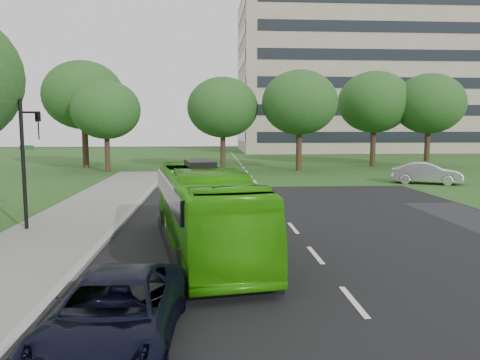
{
  "coord_description": "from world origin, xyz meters",
  "views": [
    {
      "loc": [
        -3.35,
        -16.39,
        4.11
      ],
      "look_at": [
        -1.94,
        5.39,
        1.6
      ],
      "focal_mm": 35.0,
      "sensor_mm": 36.0,
      "label": 1
    }
  ],
  "objects": [
    {
      "name": "tree_park_a",
      "position": [
        -12.59,
        26.51,
        5.56
      ],
      "size": [
        6.17,
        6.17,
        8.19
      ],
      "color": "black",
      "rests_on": "ground"
    },
    {
      "name": "suv",
      "position": [
        -5.12,
        -8.0,
        0.68
      ],
      "size": [
        2.48,
        5.01,
        1.37
      ],
      "primitive_type": "imported",
      "rotation": [
        0.0,
        0.0,
        -0.05
      ],
      "color": "black",
      "rests_on": "ground"
    },
    {
      "name": "sedan",
      "position": [
        12.15,
        15.97,
        0.79
      ],
      "size": [
        5.04,
        3.38,
        1.57
      ],
      "primitive_type": "imported",
      "rotation": [
        0.0,
        0.0,
        1.17
      ],
      "color": "#B2B3B8",
      "rests_on": "ground"
    },
    {
      "name": "ground",
      "position": [
        0.0,
        0.0,
        0.0
      ],
      "size": [
        160.0,
        160.0,
        0.0
      ],
      "primitive_type": "plane",
      "color": "black",
      "rests_on": "ground"
    },
    {
      "name": "tree_park_f",
      "position": [
        -15.61,
        30.72,
        7.11
      ],
      "size": [
        7.83,
        7.83,
        10.46
      ],
      "color": "black",
      "rests_on": "ground"
    },
    {
      "name": "street_surfaces",
      "position": [
        -0.38,
        22.75,
        0.03
      ],
      "size": [
        120.0,
        120.0,
        0.15
      ],
      "color": "black",
      "rests_on": "ground"
    },
    {
      "name": "tree_park_e",
      "position": [
        18.5,
        29.36,
        6.33
      ],
      "size": [
        6.99,
        6.99,
        9.32
      ],
      "color": "black",
      "rests_on": "ground"
    },
    {
      "name": "bus",
      "position": [
        -3.53,
        -1.25,
        1.37
      ],
      "size": [
        3.96,
        10.11,
        2.75
      ],
      "primitive_type": "imported",
      "rotation": [
        0.0,
        0.0,
        0.17
      ],
      "color": "#32A00C",
      "rests_on": "ground"
    },
    {
      "name": "tree_park_c",
      "position": [
        4.9,
        26.47,
        6.26
      ],
      "size": [
        6.95,
        6.95,
        9.23
      ],
      "color": "black",
      "rests_on": "ground"
    },
    {
      "name": "traffic_light",
      "position": [
        -10.34,
        2.0,
        3.03
      ],
      "size": [
        0.83,
        0.24,
        5.15
      ],
      "rotation": [
        0.0,
        0.0,
        -0.21
      ],
      "color": "black",
      "rests_on": "ground"
    },
    {
      "name": "office_building",
      "position": [
        21.96,
        61.96,
        12.5
      ],
      "size": [
        40.1,
        20.1,
        25.0
      ],
      "color": "gray",
      "rests_on": "ground"
    },
    {
      "name": "tree_park_d",
      "position": [
        13.41,
        30.72,
        6.55
      ],
      "size": [
        7.32,
        7.32,
        9.68
      ],
      "color": "black",
      "rests_on": "ground"
    },
    {
      "name": "tree_park_b",
      "position": [
        -2.11,
        27.58,
        5.85
      ],
      "size": [
        6.61,
        6.61,
        8.67
      ],
      "color": "black",
      "rests_on": "ground"
    }
  ]
}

